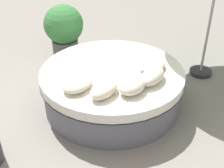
{
  "coord_description": "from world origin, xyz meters",
  "views": [
    {
      "loc": [
        3.45,
        2.32,
        3.07
      ],
      "look_at": [
        0.0,
        0.0,
        0.4
      ],
      "focal_mm": 47.5,
      "sensor_mm": 36.0,
      "label": 1
    }
  ],
  "objects_px": {
    "throw_pillow_2": "(132,85)",
    "throw_pillow_4": "(152,65)",
    "round_bed": "(112,87)",
    "throw_pillow_1": "(104,89)",
    "planter": "(64,29)",
    "throw_pillow_3": "(152,76)",
    "throw_pillow_0": "(77,84)"
  },
  "relations": [
    {
      "from": "throw_pillow_2",
      "to": "throw_pillow_3",
      "type": "distance_m",
      "value": 0.41
    },
    {
      "from": "round_bed",
      "to": "throw_pillow_1",
      "type": "height_order",
      "value": "throw_pillow_1"
    },
    {
      "from": "planter",
      "to": "round_bed",
      "type": "bearing_deg",
      "value": 64.05
    },
    {
      "from": "throw_pillow_2",
      "to": "throw_pillow_4",
      "type": "bearing_deg",
      "value": -174.78
    },
    {
      "from": "throw_pillow_1",
      "to": "throw_pillow_4",
      "type": "distance_m",
      "value": 1.07
    },
    {
      "from": "throw_pillow_1",
      "to": "throw_pillow_2",
      "type": "height_order",
      "value": "throw_pillow_2"
    },
    {
      "from": "throw_pillow_2",
      "to": "throw_pillow_4",
      "type": "distance_m",
      "value": 0.75
    },
    {
      "from": "round_bed",
      "to": "throw_pillow_0",
      "type": "bearing_deg",
      "value": -9.31
    },
    {
      "from": "planter",
      "to": "throw_pillow_1",
      "type": "bearing_deg",
      "value": 54.24
    },
    {
      "from": "round_bed",
      "to": "throw_pillow_3",
      "type": "relative_size",
      "value": 4.29
    },
    {
      "from": "round_bed",
      "to": "throw_pillow_0",
      "type": "relative_size",
      "value": 4.56
    },
    {
      "from": "throw_pillow_2",
      "to": "planter",
      "type": "relative_size",
      "value": 0.41
    },
    {
      "from": "throw_pillow_4",
      "to": "planter",
      "type": "distance_m",
      "value": 2.41
    },
    {
      "from": "planter",
      "to": "throw_pillow_0",
      "type": "bearing_deg",
      "value": 46.7
    },
    {
      "from": "round_bed",
      "to": "throw_pillow_0",
      "type": "distance_m",
      "value": 0.84
    },
    {
      "from": "throw_pillow_4",
      "to": "planter",
      "type": "xyz_separation_m",
      "value": [
        -0.49,
        -2.35,
        -0.08
      ]
    },
    {
      "from": "throw_pillow_2",
      "to": "throw_pillow_3",
      "type": "xyz_separation_m",
      "value": [
        -0.39,
        0.12,
        -0.0
      ]
    },
    {
      "from": "throw_pillow_2",
      "to": "planter",
      "type": "height_order",
      "value": "planter"
    },
    {
      "from": "throw_pillow_2",
      "to": "throw_pillow_3",
      "type": "relative_size",
      "value": 0.87
    },
    {
      "from": "throw_pillow_0",
      "to": "throw_pillow_2",
      "type": "distance_m",
      "value": 0.8
    },
    {
      "from": "round_bed",
      "to": "throw_pillow_0",
      "type": "xyz_separation_m",
      "value": [
        0.73,
        -0.12,
        0.41
      ]
    },
    {
      "from": "throw_pillow_1",
      "to": "throw_pillow_0",
      "type": "bearing_deg",
      "value": -79.19
    },
    {
      "from": "round_bed",
      "to": "throw_pillow_3",
      "type": "xyz_separation_m",
      "value": [
        -0.04,
        0.7,
        0.43
      ]
    },
    {
      "from": "throw_pillow_3",
      "to": "planter",
      "type": "distance_m",
      "value": 2.68
    },
    {
      "from": "throw_pillow_0",
      "to": "throw_pillow_3",
      "type": "distance_m",
      "value": 1.12
    },
    {
      "from": "round_bed",
      "to": "planter",
      "type": "relative_size",
      "value": 2.0
    },
    {
      "from": "throw_pillow_0",
      "to": "planter",
      "type": "xyz_separation_m",
      "value": [
        -1.62,
        -1.72,
        -0.09
      ]
    },
    {
      "from": "throw_pillow_3",
      "to": "throw_pillow_4",
      "type": "relative_size",
      "value": 1.1
    },
    {
      "from": "throw_pillow_0",
      "to": "throw_pillow_4",
      "type": "height_order",
      "value": "throw_pillow_0"
    },
    {
      "from": "planter",
      "to": "throw_pillow_2",
      "type": "bearing_deg",
      "value": 62.84
    },
    {
      "from": "throw_pillow_0",
      "to": "throw_pillow_1",
      "type": "xyz_separation_m",
      "value": [
        -0.08,
        0.42,
        0.01
      ]
    },
    {
      "from": "round_bed",
      "to": "throw_pillow_4",
      "type": "distance_m",
      "value": 0.76
    }
  ]
}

